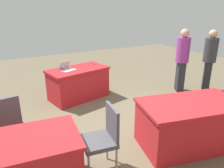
{
  "coord_description": "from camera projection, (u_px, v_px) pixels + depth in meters",
  "views": [
    {
      "loc": [
        1.77,
        3.03,
        2.21
      ],
      "look_at": [
        0.01,
        -0.13,
        0.9
      ],
      "focal_mm": 34.77,
      "sensor_mm": 36.0,
      "label": 1
    }
  ],
  "objects": [
    {
      "name": "table_foreground",
      "position": [
        78.0,
        83.0,
        5.4
      ],
      "size": [
        1.56,
        1.04,
        0.77
      ],
      "rotation": [
        0.0,
        0.0,
        0.2
      ],
      "color": "#AD1E23",
      "rests_on": "ground"
    },
    {
      "name": "ground_plane",
      "position": [
        116.0,
        131.0,
        4.05
      ],
      "size": [
        14.4,
        14.4,
        0.0
      ],
      "primitive_type": "plane",
      "color": "brown"
    },
    {
      "name": "chair_near_front",
      "position": [
        103.0,
        136.0,
        2.92
      ],
      "size": [
        0.5,
        0.5,
        0.97
      ],
      "rotation": [
        0.0,
        0.0,
        4.56
      ],
      "color": "#9E9993",
      "rests_on": "ground"
    },
    {
      "name": "yarn_ball",
      "position": [
        63.0,
        67.0,
        5.16
      ],
      "size": [
        0.13,
        0.13,
        0.13
      ],
      "primitive_type": "sphere",
      "color": "gray",
      "rests_on": "table_foreground"
    },
    {
      "name": "chair_tucked_right",
      "position": [
        6.0,
        120.0,
        3.36
      ],
      "size": [
        0.49,
        0.49,
        0.94
      ],
      "rotation": [
        0.0,
        0.0,
        3.27
      ],
      "color": "#9E9993",
      "rests_on": "ground"
    },
    {
      "name": "laptop_silver",
      "position": [
        67.0,
        69.0,
        5.12
      ],
      "size": [
        0.4,
        0.39,
        0.21
      ],
      "rotation": [
        0.0,
        0.0,
        0.37
      ],
      "color": "silver",
      "rests_on": "table_foreground"
    },
    {
      "name": "table_back_left",
      "position": [
        189.0,
        124.0,
        3.55
      ],
      "size": [
        1.8,
        1.24,
        0.77
      ],
      "rotation": [
        0.0,
        0.0,
        -0.23
      ],
      "color": "#AD1E23",
      "rests_on": "ground"
    },
    {
      "name": "person_attendee_standing",
      "position": [
        210.0,
        57.0,
        5.78
      ],
      "size": [
        0.48,
        0.48,
        1.64
      ],
      "rotation": [
        0.0,
        0.0,
        3.86
      ],
      "color": "#26262D",
      "rests_on": "ground"
    },
    {
      "name": "person_presenter",
      "position": [
        182.0,
        58.0,
        5.69
      ],
      "size": [
        0.46,
        0.46,
        1.66
      ],
      "rotation": [
        0.0,
        0.0,
        4.2
      ],
      "color": "#26262D",
      "rests_on": "ground"
    },
    {
      "name": "scissors_red",
      "position": [
        93.0,
        64.0,
        5.67
      ],
      "size": [
        0.05,
        0.18,
        0.01
      ],
      "primitive_type": "cube",
      "rotation": [
        0.0,
        0.0,
        1.64
      ],
      "color": "red",
      "rests_on": "table_foreground"
    }
  ]
}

